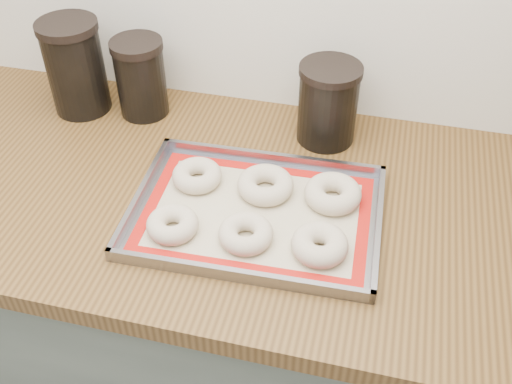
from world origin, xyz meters
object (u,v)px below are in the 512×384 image
(bagel_front_right, at_px, (320,245))
(bagel_back_right, at_px, (333,194))
(bagel_front_mid, at_px, (246,234))
(canister_right, at_px, (328,103))
(bagel_back_left, at_px, (197,175))
(bagel_front_left, at_px, (172,224))
(canister_mid, at_px, (141,77))
(baking_tray, at_px, (256,213))
(bagel_back_mid, at_px, (265,185))
(canister_left, at_px, (75,67))

(bagel_front_right, relative_size, bagel_back_right, 0.92)
(bagel_front_mid, height_order, canister_right, canister_right)
(bagel_front_mid, relative_size, bagel_back_left, 1.00)
(bagel_front_left, bearing_deg, bagel_front_right, 2.45)
(bagel_front_mid, bearing_deg, canister_right, 75.62)
(canister_mid, bearing_deg, baking_tray, -40.06)
(bagel_front_right, xyz_separation_m, canister_right, (-0.04, 0.34, 0.06))
(bagel_back_mid, relative_size, canister_mid, 0.62)
(bagel_back_mid, bearing_deg, bagel_back_left, -178.69)
(baking_tray, distance_m, bagel_back_mid, 0.07)
(bagel_front_mid, bearing_deg, canister_mid, 133.38)
(canister_right, bearing_deg, bagel_back_mid, -111.78)
(bagel_front_right, distance_m, bagel_back_left, 0.29)
(canister_left, bearing_deg, bagel_front_right, -28.44)
(bagel_front_left, xyz_separation_m, bagel_back_right, (0.27, 0.15, 0.00))
(baking_tray, relative_size, canister_mid, 2.67)
(canister_left, xyz_separation_m, canister_right, (0.56, 0.02, -0.02))
(bagel_front_mid, bearing_deg, bagel_front_right, 1.10)
(baking_tray, relative_size, canister_left, 2.22)
(bagel_back_mid, xyz_separation_m, canister_mid, (-0.33, 0.21, 0.07))
(bagel_back_mid, height_order, canister_left, canister_left)
(bagel_front_left, relative_size, bagel_back_left, 0.96)
(canister_mid, bearing_deg, bagel_front_mid, -46.62)
(baking_tray, distance_m, bagel_back_left, 0.15)
(baking_tray, xyz_separation_m, canister_left, (-0.48, 0.26, 0.10))
(bagel_front_left, relative_size, bagel_back_right, 0.87)
(bagel_front_mid, relative_size, canister_right, 0.56)
(baking_tray, height_order, bagel_back_right, bagel_back_right)
(bagel_back_left, xyz_separation_m, canister_mid, (-0.20, 0.22, 0.07))
(baking_tray, xyz_separation_m, bagel_back_mid, (0.00, 0.06, 0.02))
(canister_left, bearing_deg, bagel_front_left, -44.90)
(bagel_front_right, relative_size, canister_mid, 0.57)
(bagel_back_right, bearing_deg, bagel_front_mid, -133.80)
(baking_tray, xyz_separation_m, bagel_front_left, (-0.14, -0.08, 0.02))
(baking_tray, height_order, bagel_front_mid, bagel_front_mid)
(bagel_front_right, distance_m, canister_left, 0.69)
(bagel_back_right, xyz_separation_m, canister_right, (-0.05, 0.21, 0.06))
(bagel_back_left, bearing_deg, bagel_front_left, -90.27)
(canister_left, bearing_deg, bagel_front_mid, -34.88)
(bagel_front_mid, xyz_separation_m, bagel_back_left, (-0.13, 0.13, 0.00))
(baking_tray, relative_size, bagel_front_left, 5.00)
(canister_mid, distance_m, canister_right, 0.42)
(baking_tray, xyz_separation_m, bagel_front_mid, (-0.00, -0.07, 0.02))
(bagel_front_right, bearing_deg, bagel_front_left, -177.55)
(bagel_front_left, bearing_deg, bagel_back_mid, 46.18)
(bagel_front_mid, height_order, canister_mid, canister_mid)
(bagel_front_left, xyz_separation_m, canister_right, (0.22, 0.35, 0.07))
(baking_tray, relative_size, bagel_back_mid, 4.32)
(bagel_back_mid, xyz_separation_m, canister_right, (0.08, 0.21, 0.06))
(bagel_front_mid, distance_m, bagel_back_right, 0.19)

